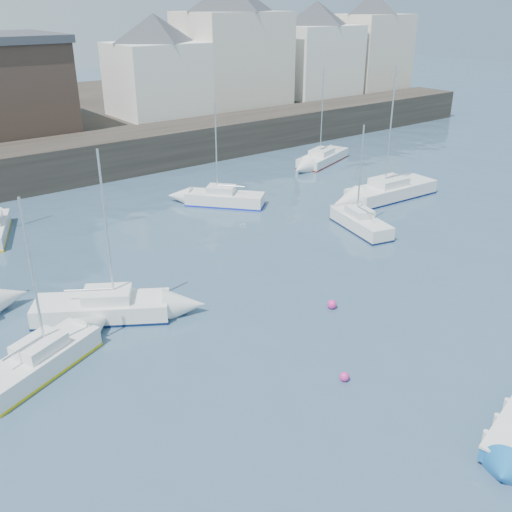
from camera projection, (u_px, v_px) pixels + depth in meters
water at (469, 410)px, 19.55m from camera, size 220.00×220.00×0.00m
quay_wall at (76, 160)px, 44.25m from camera, size 90.00×5.00×3.00m
land_strip at (8, 124)px, 57.31m from camera, size 90.00×32.00×2.80m
bldg_east_a at (232, 43)px, 57.41m from camera, size 13.36×13.36×11.80m
bldg_east_b at (315, 48)px, 63.54m from camera, size 11.88×11.88×9.95m
bldg_east_c at (371, 40)px, 68.32m from camera, size 11.14×11.14×10.95m
bldg_east_d at (156, 65)px, 52.64m from camera, size 11.14×11.14×8.95m
sailboat_a at (37, 362)px, 21.31m from camera, size 5.45×3.72×6.80m
sailboat_b at (103, 308)px, 25.04m from camera, size 5.96×4.71×7.54m
sailboat_c at (361, 223)px, 34.61m from camera, size 2.61×5.01×6.30m
sailboat_d at (391, 190)px, 40.21m from camera, size 7.18×2.65×9.02m
sailboat_f at (225, 198)px, 38.83m from camera, size 4.76×5.11×6.90m
sailboat_g at (323, 157)px, 48.99m from camera, size 6.54×4.01×7.89m
buoy_near at (344, 380)px, 21.06m from camera, size 0.37×0.37×0.37m
buoy_mid at (332, 308)px, 25.98m from camera, size 0.43×0.43×0.43m
buoy_far at (124, 294)px, 27.26m from camera, size 0.42×0.42×0.42m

